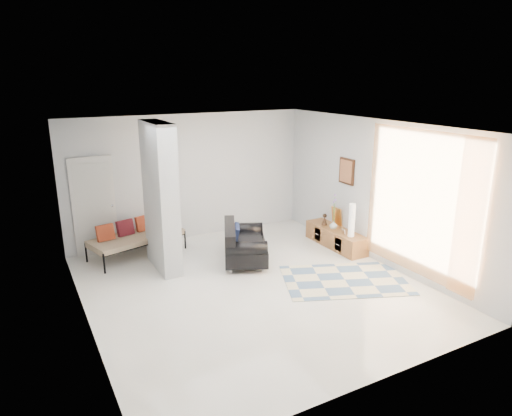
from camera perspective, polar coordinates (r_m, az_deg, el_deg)
floor at (r=8.16m, az=-0.38°, el=-9.83°), size 6.00×6.00×0.00m
ceiling at (r=7.37m, az=-0.42°, el=10.12°), size 6.00×6.00×0.00m
wall_back at (r=10.31m, az=-8.28°, el=3.83°), size 6.00×0.00×6.00m
wall_front at (r=5.36m, az=15.04°, el=-8.45°), size 6.00×0.00×6.00m
wall_left at (r=6.87m, az=-21.14°, el=-3.47°), size 0.00×6.00×6.00m
wall_right at (r=9.22m, az=14.87°, el=1.97°), size 0.00×6.00×6.00m
partition_column at (r=8.68m, az=-11.85°, el=1.31°), size 0.35×1.20×2.80m
hallway_door at (r=9.87m, az=-19.60°, el=0.20°), size 0.85×0.06×2.04m
curtain at (r=8.38m, az=19.82°, el=0.49°), size 0.00×2.55×2.55m
wall_art at (r=9.80m, az=11.27°, el=4.53°), size 0.04×0.45×0.55m
media_console at (r=10.07m, az=9.93°, el=-3.63°), size 0.45×1.63×0.80m
loveseat at (r=9.09m, az=-1.71°, el=-4.52°), size 1.29×1.58×0.76m
daybed at (r=9.70m, az=-14.88°, el=-3.44°), size 2.02×1.27×0.77m
area_rug at (r=8.56m, az=11.03°, el=-8.81°), size 2.58×2.18×0.01m
cylinder_lamp at (r=9.51m, az=11.89°, el=-1.50°), size 0.13×0.13×0.69m
bronze_figurine at (r=10.20m, az=8.57°, el=-1.41°), size 0.13×0.13×0.25m
vase at (r=9.97m, az=9.66°, el=-2.09°), size 0.20×0.20×0.18m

